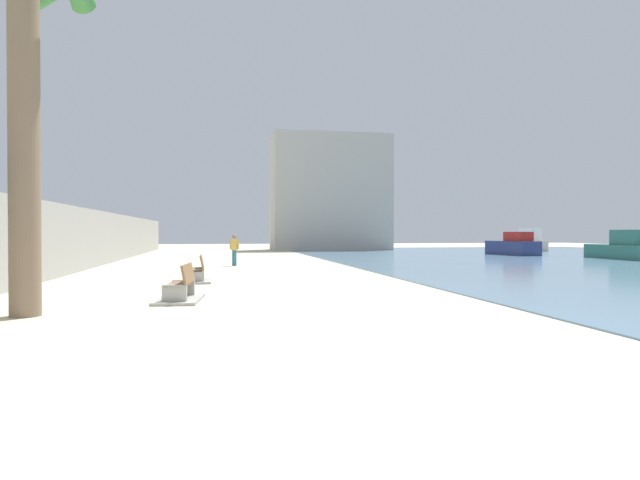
% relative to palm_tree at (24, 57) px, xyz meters
% --- Properties ---
extents(ground_plane, '(120.00, 120.00, 0.00)m').
position_rel_palm_tree_xyz_m(ground_plane, '(4.96, 15.20, -5.57)').
color(ground_plane, beige).
extents(seawall, '(0.80, 64.00, 2.97)m').
position_rel_palm_tree_xyz_m(seawall, '(-2.54, 15.20, -4.08)').
color(seawall, '#9E9E99').
rests_on(seawall, ground).
extents(palm_tree, '(3.19, 3.22, 8.15)m').
position_rel_palm_tree_xyz_m(palm_tree, '(0.00, 0.00, 0.00)').
color(palm_tree, '#7A6651').
rests_on(palm_tree, ground).
extents(bench_near, '(1.29, 2.19, 0.98)m').
position_rel_palm_tree_xyz_m(bench_near, '(3.09, 2.06, -5.33)').
color(bench_near, '#9E9E99').
rests_on(bench_near, ground).
extents(bench_far, '(1.13, 2.12, 0.98)m').
position_rel_palm_tree_xyz_m(bench_far, '(3.29, 7.70, -5.33)').
color(bench_far, '#9E9E99').
rests_on(bench_far, ground).
extents(person_walking, '(0.50, 0.28, 1.70)m').
position_rel_palm_tree_xyz_m(person_walking, '(4.93, 17.22, -4.57)').
color(person_walking, teal).
rests_on(person_walking, ground).
extents(boat_distant, '(1.84, 5.70, 1.95)m').
position_rel_palm_tree_xyz_m(boat_distant, '(30.54, 19.33, -4.81)').
color(boat_distant, '#337060').
rests_on(boat_distant, water_bay).
extents(boat_nearest, '(2.18, 6.50, 2.24)m').
position_rel_palm_tree_xyz_m(boat_nearest, '(34.19, 36.78, -4.72)').
color(boat_nearest, beige).
rests_on(boat_nearest, water_bay).
extents(boat_mid_bay, '(2.48, 4.80, 1.82)m').
position_rel_palm_tree_xyz_m(boat_mid_bay, '(26.91, 26.78, -4.82)').
color(boat_mid_bay, navy).
rests_on(boat_mid_bay, water_bay).
extents(harbor_building, '(12.00, 6.00, 11.83)m').
position_rel_palm_tree_xyz_m(harbor_building, '(15.51, 43.20, 0.35)').
color(harbor_building, '#ADAAA3').
rests_on(harbor_building, ground).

